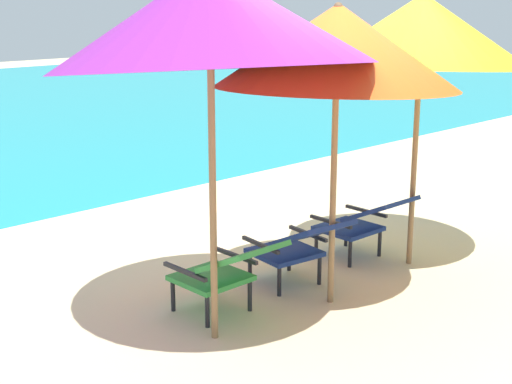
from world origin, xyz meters
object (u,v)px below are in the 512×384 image
beach_umbrella_left (210,17)px  beach_umbrella_right (422,31)px  lounge_chair_center (298,244)px  lounge_chair_right (363,220)px  beach_umbrella_center (337,46)px  lounge_chair_left (226,269)px

beach_umbrella_left → beach_umbrella_right: bearing=-2.4°
lounge_chair_center → beach_umbrella_right: size_ratio=0.36×
lounge_chair_right → beach_umbrella_center: 1.96m
beach_umbrella_left → lounge_chair_left: bearing=34.4°
beach_umbrella_right → beach_umbrella_center: bearing=-176.6°
lounge_chair_center → beach_umbrella_center: size_ratio=0.38×
beach_umbrella_center → beach_umbrella_right: beach_umbrella_right is taller
lounge_chair_left → beach_umbrella_center: 1.88m
beach_umbrella_left → beach_umbrella_right: beach_umbrella_left is taller
beach_umbrella_left → beach_umbrella_center: size_ratio=1.15×
lounge_chair_left → beach_umbrella_center: beach_umbrella_center is taller
lounge_chair_center → lounge_chair_right: (0.96, 0.05, 0.00)m
lounge_chair_left → beach_umbrella_left: size_ratio=0.31×
beach_umbrella_center → lounge_chair_center: bearing=88.4°
lounge_chair_left → lounge_chair_right: 1.78m
lounge_chair_right → beach_umbrella_center: (-0.97, -0.43, 1.66)m
beach_umbrella_left → beach_umbrella_right: size_ratio=1.07×
lounge_chair_center → beach_umbrella_right: 2.14m
lounge_chair_left → beach_umbrella_right: 2.69m
lounge_chair_center → beach_umbrella_left: (-1.12, -0.21, 1.88)m
lounge_chair_center → beach_umbrella_right: bearing=-14.2°
lounge_chair_right → beach_umbrella_left: bearing=-172.9°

